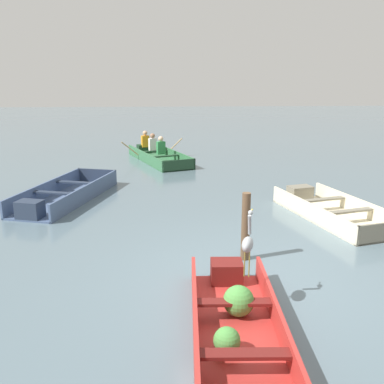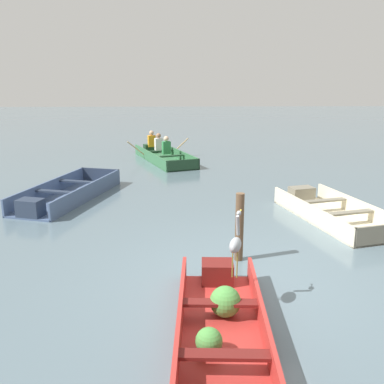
{
  "view_description": "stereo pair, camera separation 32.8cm",
  "coord_description": "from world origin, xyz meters",
  "px_view_note": "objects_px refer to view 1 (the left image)",
  "views": [
    {
      "loc": [
        -1.38,
        -5.77,
        2.88
      ],
      "look_at": [
        -0.76,
        3.7,
        0.35
      ],
      "focal_mm": 40.0,
      "sensor_mm": 36.0,
      "label": 1
    },
    {
      "loc": [
        -1.05,
        -5.79,
        2.88
      ],
      "look_at": [
        -0.76,
        3.7,
        0.35
      ],
      "focal_mm": 40.0,
      "sensor_mm": 36.0,
      "label": 2
    }
  ],
  "objects_px": {
    "skiff_cream_near_moored": "(329,210)",
    "mooring_post": "(246,227)",
    "heron_on_dinghy": "(248,242)",
    "rowboat_green_with_crew": "(157,155)",
    "dinghy_red_foreground": "(237,326)",
    "skiff_slate_blue_mid_moored": "(64,196)"
  },
  "relations": [
    {
      "from": "heron_on_dinghy",
      "to": "mooring_post",
      "type": "relative_size",
      "value": 0.74
    },
    {
      "from": "mooring_post",
      "to": "dinghy_red_foreground",
      "type": "bearing_deg",
      "value": -102.91
    },
    {
      "from": "dinghy_red_foreground",
      "to": "skiff_slate_blue_mid_moored",
      "type": "bearing_deg",
      "value": 119.06
    },
    {
      "from": "skiff_cream_near_moored",
      "to": "mooring_post",
      "type": "bearing_deg",
      "value": -136.38
    },
    {
      "from": "rowboat_green_with_crew",
      "to": "heron_on_dinghy",
      "type": "relative_size",
      "value": 4.7
    },
    {
      "from": "skiff_cream_near_moored",
      "to": "heron_on_dinghy",
      "type": "xyz_separation_m",
      "value": [
        -2.51,
        -3.62,
        0.76
      ]
    },
    {
      "from": "skiff_slate_blue_mid_moored",
      "to": "heron_on_dinghy",
      "type": "bearing_deg",
      "value": -56.01
    },
    {
      "from": "mooring_post",
      "to": "rowboat_green_with_crew",
      "type": "bearing_deg",
      "value": 99.94
    },
    {
      "from": "dinghy_red_foreground",
      "to": "rowboat_green_with_crew",
      "type": "height_order",
      "value": "rowboat_green_with_crew"
    },
    {
      "from": "skiff_cream_near_moored",
      "to": "mooring_post",
      "type": "distance_m",
      "value": 3.13
    },
    {
      "from": "dinghy_red_foreground",
      "to": "heron_on_dinghy",
      "type": "distance_m",
      "value": 1.04
    },
    {
      "from": "skiff_slate_blue_mid_moored",
      "to": "dinghy_red_foreground",
      "type": "bearing_deg",
      "value": -60.94
    },
    {
      "from": "skiff_slate_blue_mid_moored",
      "to": "skiff_cream_near_moored",
      "type": "bearing_deg",
      "value": -14.27
    },
    {
      "from": "rowboat_green_with_crew",
      "to": "mooring_post",
      "type": "relative_size",
      "value": 3.5
    },
    {
      "from": "skiff_cream_near_moored",
      "to": "skiff_slate_blue_mid_moored",
      "type": "relative_size",
      "value": 0.88
    },
    {
      "from": "skiff_cream_near_moored",
      "to": "heron_on_dinghy",
      "type": "relative_size",
      "value": 3.83
    },
    {
      "from": "skiff_slate_blue_mid_moored",
      "to": "mooring_post",
      "type": "height_order",
      "value": "mooring_post"
    },
    {
      "from": "skiff_cream_near_moored",
      "to": "heron_on_dinghy",
      "type": "height_order",
      "value": "heron_on_dinghy"
    },
    {
      "from": "rowboat_green_with_crew",
      "to": "heron_on_dinghy",
      "type": "distance_m",
      "value": 10.52
    },
    {
      "from": "dinghy_red_foreground",
      "to": "heron_on_dinghy",
      "type": "xyz_separation_m",
      "value": [
        0.23,
        0.68,
        0.75
      ]
    },
    {
      "from": "skiff_cream_near_moored",
      "to": "mooring_post",
      "type": "relative_size",
      "value": 2.86
    },
    {
      "from": "heron_on_dinghy",
      "to": "skiff_slate_blue_mid_moored",
      "type": "bearing_deg",
      "value": 123.99
    }
  ]
}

